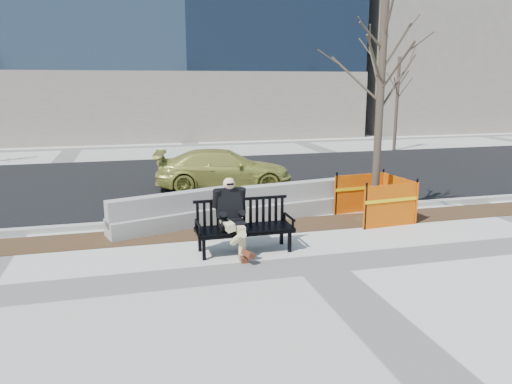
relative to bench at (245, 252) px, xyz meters
The scene contains 11 objects.
ground 1.59m from the bench, 41.94° to the right, with size 120.00×120.00×0.00m, color beige.
mulch_strip 1.94m from the bench, 52.35° to the left, with size 40.00×1.20×0.02m, color #47301C.
asphalt_street 7.83m from the bench, 81.29° to the left, with size 60.00×10.40×0.01m, color black.
curb 2.75m from the bench, 64.52° to the left, with size 60.00×0.25×0.12m, color #9E9B93.
bench is the anchor object (origin of this frame).
seated_man 0.28m from the bench, 169.28° to the left, with size 0.66×1.10×1.54m, color black, non-canonical shape.
tree_fence 4.06m from the bench, 22.56° to the left, with size 2.27×2.27×5.66m, color orange, non-canonical shape.
sedan 6.16m from the bench, 82.92° to the left, with size 1.79×4.39×1.27m, color #A7A344.
jersey_barrier_left 2.38m from the bench, 123.32° to the left, with size 3.03×0.61×0.87m, color gray, non-canonical shape.
jersey_barrier_right 3.15m from the bench, 50.32° to the left, with size 3.08×0.62×0.88m, color #98958E, non-canonical shape.
far_tree_right 16.98m from the bench, 49.95° to the left, with size 1.85×1.85×4.99m, color #4D3C32, non-canonical shape.
Camera 1 is at (-3.37, -8.26, 3.42)m, focal length 34.41 mm.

